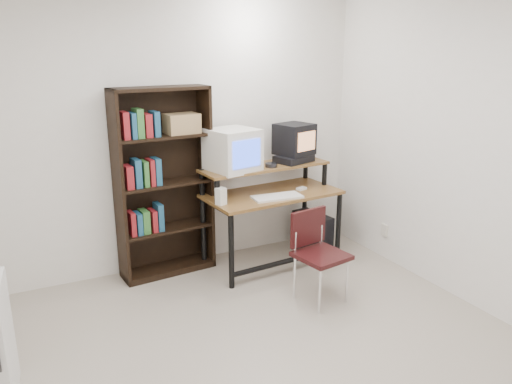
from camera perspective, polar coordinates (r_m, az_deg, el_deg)
name	(u,v)px	position (r m, az deg, el deg)	size (l,w,h in m)	color
floor	(266,373)	(3.57, 1.10, -20.01)	(4.00, 4.00, 0.01)	#B6A997
back_wall	(167,136)	(4.80, -10.13, 6.35)	(4.00, 0.01, 2.60)	white
right_wall	(495,155)	(4.28, 25.62, 3.81)	(0.01, 4.00, 2.60)	white
computer_desk	(271,195)	(4.91, 1.71, -0.40)	(1.36, 0.75, 0.98)	brown
crt_monitor	(233,150)	(4.72, -2.70, 4.80)	(0.51, 0.51, 0.40)	silver
vcr	(294,159)	(5.07, 4.33, 3.74)	(0.36, 0.26, 0.08)	black
crt_tv	(294,139)	(5.10, 4.41, 6.04)	(0.41, 0.40, 0.31)	black
cd_spindle	(271,166)	(4.85, 1.75, 3.02)	(0.12, 0.12, 0.05)	#26262B
keyboard	(277,198)	(4.71, 2.42, -0.65)	(0.47, 0.21, 0.04)	silver
mousepad	(304,191)	(4.99, 5.49, 0.10)	(0.22, 0.18, 0.01)	black
mouse	(301,189)	(4.99, 5.21, 0.34)	(0.10, 0.06, 0.03)	white
desk_speaker	(221,197)	(4.50, -4.03, -0.59)	(0.08, 0.07, 0.17)	silver
pc_tower	(312,233)	(5.33, 6.47, -4.68)	(0.20, 0.45, 0.42)	black
school_chair	(316,247)	(4.28, 6.92, -6.22)	(0.45, 0.45, 0.78)	black
bookshelf	(163,181)	(4.72, -10.62, 1.29)	(0.91, 0.37, 1.77)	black
wall_outlet	(384,230)	(5.29, 14.45, -4.22)	(0.02, 0.08, 0.12)	beige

